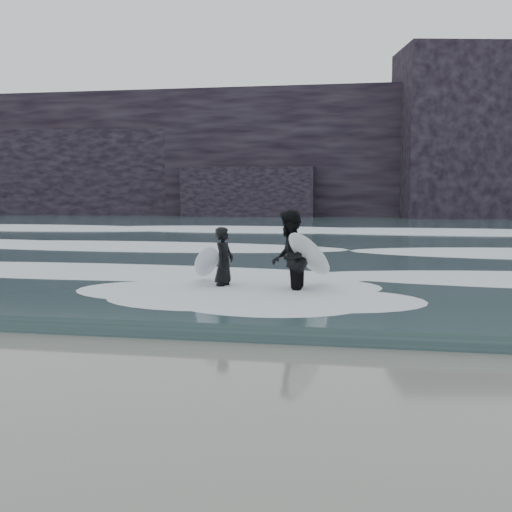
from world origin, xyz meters
name	(u,v)px	position (x,y,z in m)	size (l,w,h in m)	color
ground	(245,412)	(0.00, 0.00, 0.00)	(120.00, 120.00, 0.00)	brown
sea	(349,230)	(0.00, 29.00, 0.15)	(90.00, 52.00, 0.30)	#32494C
headland	(358,156)	(0.00, 46.00, 5.00)	(70.00, 9.00, 10.00)	black
foam_near	(318,270)	(0.00, 9.00, 0.40)	(60.00, 3.20, 0.20)	white
foam_mid	(335,245)	(0.00, 16.00, 0.42)	(60.00, 4.00, 0.24)	white
foam_far	(346,228)	(0.00, 25.00, 0.45)	(60.00, 4.80, 0.30)	white
surfer_left	(220,264)	(-1.84, 6.57, 0.80)	(1.17, 1.78, 1.58)	black
surfer_right	(291,258)	(-0.29, 6.24, 0.99)	(1.31, 2.17, 1.96)	black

